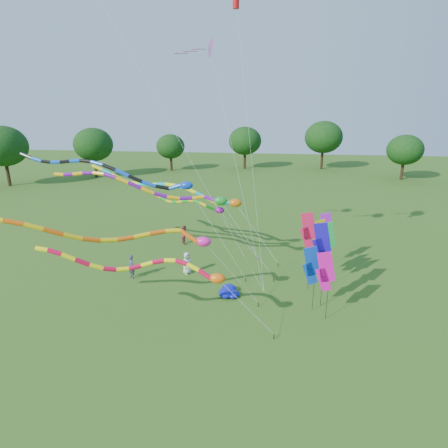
# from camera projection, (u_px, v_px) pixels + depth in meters

# --- Properties ---
(ground) EXTENTS (160.00, 160.00, 0.00)m
(ground) POSITION_uv_depth(u_px,v_px,m) (218.00, 326.00, 21.42)
(ground) COLOR #2F5B18
(ground) RESTS_ON ground
(tree_ring) EXTENTS (118.38, 116.19, 9.38)m
(tree_ring) POSITION_uv_depth(u_px,v_px,m) (344.00, 270.00, 15.83)
(tree_ring) COLOR #382314
(tree_ring) RESTS_ON ground
(tube_kite_red) EXTENTS (11.73, 1.91, 5.93)m
(tube_kite_red) POSITION_uv_depth(u_px,v_px,m) (155.00, 268.00, 19.24)
(tube_kite_red) COLOR black
(tube_kite_red) RESTS_ON ground
(tube_kite_orange) EXTENTS (15.03, 5.24, 7.41)m
(tube_kite_orange) POSITION_uv_depth(u_px,v_px,m) (116.00, 234.00, 20.44)
(tube_kite_orange) COLOR black
(tube_kite_orange) RESTS_ON ground
(tube_kite_purple) EXTENTS (15.91, 1.16, 8.31)m
(tube_kite_purple) POSITION_uv_depth(u_px,v_px,m) (155.00, 189.00, 26.03)
(tube_kite_purple) COLOR black
(tube_kite_purple) RESTS_ON ground
(tube_kite_blue) EXTENTS (16.83, 1.88, 9.27)m
(tube_kite_blue) POSITION_uv_depth(u_px,v_px,m) (118.00, 173.00, 26.18)
(tube_kite_blue) COLOR black
(tube_kite_blue) RESTS_ON ground
(tube_kite_cyan) EXTENTS (15.77, 3.19, 7.76)m
(tube_kite_cyan) POSITION_uv_depth(u_px,v_px,m) (178.00, 190.00, 29.92)
(tube_kite_cyan) COLOR black
(tube_kite_cyan) RESTS_ON ground
(tube_kite_green) EXTENTS (11.27, 2.33, 6.20)m
(tube_kite_green) POSITION_uv_depth(u_px,v_px,m) (186.00, 201.00, 31.10)
(tube_kite_green) COLOR black
(tube_kite_green) RESTS_ON ground
(delta_kite_high_c) EXTENTS (6.21, 3.50, 16.33)m
(delta_kite_high_c) POSITION_uv_depth(u_px,v_px,m) (209.00, 46.00, 23.18)
(delta_kite_high_c) COLOR black
(delta_kite_high_c) RESTS_ON ground
(banner_pole_blue_a) EXTENTS (1.16, 0.27, 4.25)m
(banner_pole_blue_a) POSITION_uv_depth(u_px,v_px,m) (312.00, 266.00, 22.19)
(banner_pole_blue_a) COLOR black
(banner_pole_blue_a) RESTS_ON ground
(banner_pole_violet) EXTENTS (1.16, 0.20, 4.48)m
(banner_pole_violet) POSITION_uv_depth(u_px,v_px,m) (326.00, 228.00, 28.22)
(banner_pole_violet) COLOR black
(banner_pole_violet) RESTS_ON ground
(banner_pole_red) EXTENTS (1.16, 0.17, 5.53)m
(banner_pole_red) POSITION_uv_depth(u_px,v_px,m) (308.00, 231.00, 24.45)
(banner_pole_red) COLOR black
(banner_pole_red) RESTS_ON ground
(banner_pole_green) EXTENTS (1.12, 0.45, 4.73)m
(banner_pole_green) POSITION_uv_depth(u_px,v_px,m) (328.00, 240.00, 25.07)
(banner_pole_green) COLOR black
(banner_pole_green) RESTS_ON ground
(banner_pole_magenta_a) EXTENTS (1.16, 0.18, 4.28)m
(banner_pole_magenta_a) POSITION_uv_depth(u_px,v_px,m) (325.00, 272.00, 21.35)
(banner_pole_magenta_a) COLOR black
(banner_pole_magenta_a) RESTS_ON ground
(banner_pole_blue_b) EXTENTS (1.15, 0.33, 5.53)m
(banner_pole_blue_b) POSITION_uv_depth(u_px,v_px,m) (322.00, 242.00, 22.37)
(banner_pole_blue_b) COLOR black
(banner_pole_blue_b) RESTS_ON ground
(banner_pole_orange) EXTENTS (1.11, 0.50, 4.48)m
(banner_pole_orange) POSITION_uv_depth(u_px,v_px,m) (320.00, 236.00, 26.46)
(banner_pole_orange) COLOR black
(banner_pole_orange) RESTS_ON ground
(blue_nylon_heap) EXTENTS (1.18, 1.68, 0.52)m
(blue_nylon_heap) POSITION_uv_depth(u_px,v_px,m) (228.00, 291.00, 25.04)
(blue_nylon_heap) COLOR #0D16B4
(blue_nylon_heap) RESTS_ON ground
(person_a) EXTENTS (0.95, 0.97, 1.68)m
(person_a) POSITION_uv_depth(u_px,v_px,m) (187.00, 263.00, 27.88)
(person_a) COLOR silver
(person_a) RESTS_ON ground
(person_b) EXTENTS (0.77, 0.75, 1.79)m
(person_b) POSITION_uv_depth(u_px,v_px,m) (131.00, 267.00, 27.14)
(person_b) COLOR #3F4359
(person_b) RESTS_ON ground
(person_c) EXTENTS (1.00, 1.04, 1.69)m
(person_c) POSITION_uv_depth(u_px,v_px,m) (185.00, 235.00, 33.99)
(person_c) COLOR maroon
(person_c) RESTS_ON ground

